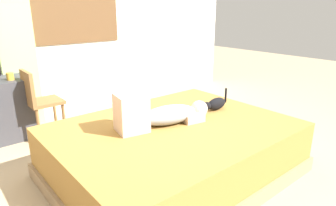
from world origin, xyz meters
name	(u,v)px	position (x,y,z in m)	size (l,w,h in m)	color
ground_plane	(168,176)	(0.00, 0.00, 0.00)	(16.00, 16.00, 0.00)	tan
back_wall_with_window	(60,15)	(0.00, 2.39, 1.45)	(6.40, 0.14, 2.90)	silver
bed	(173,150)	(0.07, 0.01, 0.25)	(2.21, 1.68, 0.50)	#997A56
person_lying	(160,113)	(-0.02, 0.10, 0.62)	(0.94, 0.41, 0.34)	#8C939E
cat	(215,104)	(0.70, 0.06, 0.57)	(0.36, 0.12, 0.21)	black
cup	(10,76)	(-0.86, 1.86, 0.78)	(0.08, 0.08, 0.09)	gold
chair_by_desk	(38,99)	(-0.63, 1.67, 0.51)	(0.38, 0.38, 0.86)	brown
curtain_left	(15,37)	(-0.64, 2.27, 1.20)	(0.44, 0.06, 2.39)	#ADCC75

